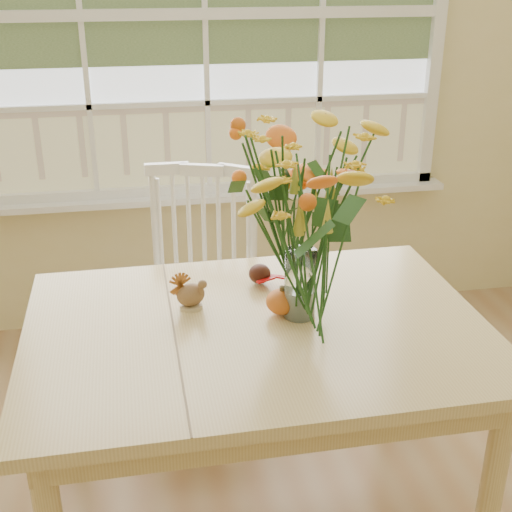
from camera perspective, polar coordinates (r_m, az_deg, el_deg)
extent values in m
cube|color=beige|center=(3.34, -4.25, 16.12)|extent=(4.00, 0.02, 2.70)
cube|color=silver|center=(3.31, -4.33, 19.52)|extent=(2.20, 0.00, 1.60)
cube|color=white|center=(3.43, -3.79, 4.96)|extent=(2.42, 0.12, 0.03)
cube|color=tan|center=(2.11, 0.10, -6.19)|extent=(1.42, 1.02, 0.04)
cube|color=tan|center=(2.15, 0.10, -7.81)|extent=(1.30, 0.90, 0.10)
cylinder|color=tan|center=(2.64, -15.05, -9.95)|extent=(0.07, 0.07, 0.71)
cylinder|color=tan|center=(2.21, 19.00, -18.17)|extent=(0.07, 0.07, 0.71)
cylinder|color=tan|center=(2.80, 10.96, -7.47)|extent=(0.07, 0.07, 0.71)
cube|color=white|center=(2.82, -4.92, -4.16)|extent=(0.57, 0.56, 0.05)
cube|color=white|center=(2.87, -4.36, 2.12)|extent=(0.45, 0.18, 0.52)
cylinder|color=white|center=(2.85, -9.02, -9.86)|extent=(0.04, 0.04, 0.45)
cylinder|color=white|center=(3.12, -7.34, -6.52)|extent=(0.04, 0.04, 0.45)
cylinder|color=white|center=(2.78, -1.81, -10.51)|extent=(0.04, 0.04, 0.45)
cylinder|color=white|center=(3.06, -0.80, -7.01)|extent=(0.04, 0.04, 0.45)
cylinder|color=white|center=(2.10, 3.70, -2.32)|extent=(0.10, 0.10, 0.22)
ellipsoid|color=orange|center=(2.14, 2.17, -3.92)|extent=(0.10, 0.10, 0.08)
cylinder|color=#CCB78C|center=(2.20, -5.42, -4.17)|extent=(0.07, 0.07, 0.01)
ellipsoid|color=brown|center=(2.18, -5.46, -3.22)|extent=(0.11, 0.09, 0.08)
ellipsoid|color=#38160F|center=(2.34, 0.31, -1.57)|extent=(0.08, 0.08, 0.07)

